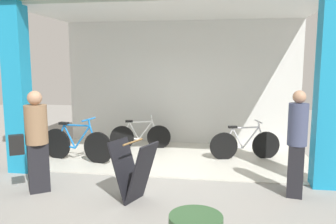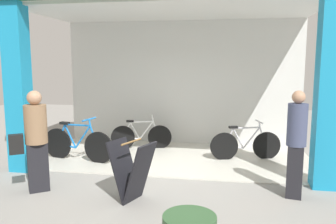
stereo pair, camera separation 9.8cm
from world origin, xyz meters
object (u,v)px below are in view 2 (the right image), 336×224
(bicycle_inside_2, at_px, (141,136))
(pedestrian_0, at_px, (35,140))
(bicycle_inside_0, at_px, (245,145))
(pedestrian_1, at_px, (296,144))
(bicycle_inside_1, at_px, (77,144))
(sandwich_board_sign, at_px, (132,171))

(bicycle_inside_2, xyz_separation_m, pedestrian_0, (-1.03, -3.01, 0.55))
(bicycle_inside_0, distance_m, pedestrian_1, 2.18)
(bicycle_inside_0, height_order, bicycle_inside_1, bicycle_inside_1)
(bicycle_inside_1, height_order, pedestrian_1, pedestrian_1)
(sandwich_board_sign, bearing_deg, bicycle_inside_2, 101.73)
(bicycle_inside_0, bearing_deg, bicycle_inside_2, 167.91)
(bicycle_inside_1, bearing_deg, pedestrian_0, -87.23)
(bicycle_inside_0, height_order, sandwich_board_sign, sandwich_board_sign)
(pedestrian_0, bearing_deg, bicycle_inside_0, 34.82)
(sandwich_board_sign, height_order, pedestrian_0, pedestrian_0)
(bicycle_inside_0, relative_size, pedestrian_1, 0.90)
(bicycle_inside_2, relative_size, pedestrian_1, 0.86)
(bicycle_inside_2, bearing_deg, sandwich_board_sign, -78.27)
(bicycle_inside_0, xyz_separation_m, pedestrian_1, (0.66, -2.01, 0.53))
(bicycle_inside_0, relative_size, pedestrian_0, 0.91)
(bicycle_inside_0, bearing_deg, sandwich_board_sign, -125.63)
(bicycle_inside_1, relative_size, bicycle_inside_2, 1.17)
(bicycle_inside_0, bearing_deg, pedestrian_0, -145.18)
(bicycle_inside_1, xyz_separation_m, bicycle_inside_2, (1.12, 1.25, -0.05))
(sandwich_board_sign, bearing_deg, pedestrian_0, 175.54)
(bicycle_inside_1, bearing_deg, sandwich_board_sign, -46.80)
(pedestrian_1, bearing_deg, sandwich_board_sign, -166.88)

